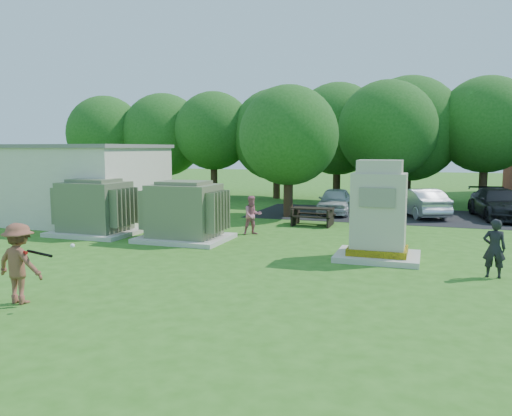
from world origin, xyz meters
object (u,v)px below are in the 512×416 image
at_px(car_white, 335,201).
at_px(car_silver_a, 419,202).
at_px(transformer_right, 185,213).
at_px(generator_cabinet, 379,216).
at_px(batter, 19,263).
at_px(person_at_picnic, 252,215).
at_px(car_dark, 499,204).
at_px(transformer_left, 95,208).
at_px(picnic_table, 313,214).
at_px(person_by_generator, 494,248).

xyz_separation_m(car_white, car_silver_a, (3.91, 0.35, 0.03)).
distance_m(transformer_right, generator_cabinet, 6.71).
height_order(batter, car_silver_a, batter).
xyz_separation_m(person_at_picnic, car_dark, (9.20, 7.63, -0.04)).
height_order(transformer_left, picnic_table, transformer_left).
xyz_separation_m(picnic_table, person_by_generator, (6.09, -6.81, 0.28)).
bearing_deg(transformer_right, transformer_left, 180.00).
distance_m(transformer_right, person_by_generator, 9.78).
xyz_separation_m(person_by_generator, car_silver_a, (-1.96, 11.15, -0.08)).
relative_size(transformer_right, picnic_table, 1.75).
relative_size(person_at_picnic, car_white, 0.39).
xyz_separation_m(transformer_left, transformer_right, (3.70, 0.00, 0.00)).
height_order(person_at_picnic, car_silver_a, person_at_picnic).
distance_m(generator_cabinet, car_dark, 11.25).
bearing_deg(person_at_picnic, car_dark, 2.16).
distance_m(person_by_generator, car_white, 12.29).
height_order(transformer_right, person_by_generator, transformer_right).
height_order(car_white, car_silver_a, car_silver_a).
height_order(transformer_right, picnic_table, transformer_right).
xyz_separation_m(transformer_left, picnic_table, (7.17, 4.78, -0.51)).
xyz_separation_m(generator_cabinet, car_silver_a, (0.96, 9.95, -0.59)).
relative_size(generator_cabinet, car_white, 0.77).
height_order(generator_cabinet, car_white, generator_cabinet).
height_order(batter, person_at_picnic, batter).
relative_size(transformer_right, generator_cabinet, 1.05).
bearing_deg(transformer_left, generator_cabinet, -4.64).
distance_m(transformer_left, picnic_table, 8.63).
bearing_deg(car_white, batter, -106.66).
xyz_separation_m(car_silver_a, car_dark, (3.44, 0.38, 0.02)).
height_order(transformer_left, generator_cabinet, generator_cabinet).
distance_m(transformer_left, car_dark, 17.54).
xyz_separation_m(picnic_table, car_silver_a, (4.13, 4.34, 0.20)).
bearing_deg(car_silver_a, car_white, -19.26).
bearing_deg(transformer_left, person_at_picnic, 18.56).
bearing_deg(car_dark, person_by_generator, -106.55).
xyz_separation_m(transformer_left, car_silver_a, (11.30, 9.11, -0.31)).
distance_m(batter, person_at_picnic, 9.52).
bearing_deg(car_dark, picnic_table, -157.30).
bearing_deg(car_silver_a, batter, 41.21).
bearing_deg(transformer_right, car_white, 67.15).
relative_size(transformer_right, car_dark, 0.64).
xyz_separation_m(picnic_table, car_dark, (7.57, 4.72, 0.22)).
distance_m(batter, car_white, 16.66).
bearing_deg(transformer_left, car_white, 49.85).
bearing_deg(person_by_generator, generator_cabinet, -21.77).
relative_size(transformer_right, car_silver_a, 0.75).
bearing_deg(car_silver_a, transformer_right, 25.82).
height_order(transformer_right, car_white, transformer_right).
relative_size(batter, car_dark, 0.36).
bearing_deg(generator_cabinet, car_white, 107.10).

